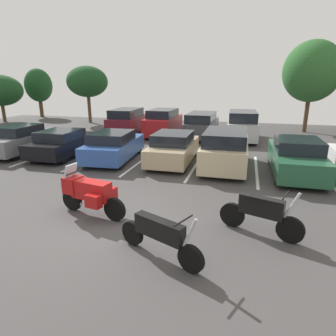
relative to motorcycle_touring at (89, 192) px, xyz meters
name	(u,v)px	position (x,y,z in m)	size (l,w,h in m)	color
ground	(112,222)	(0.79, -0.22, -0.75)	(44.00, 44.00, 0.10)	#423F3F
motorcycle_touring	(89,192)	(0.00, 0.00, 0.00)	(2.23, 1.01, 1.47)	black
motorcycle_second	(160,235)	(2.61, -1.57, -0.14)	(2.15, 1.07, 1.24)	black
motorcycle_third	(261,214)	(4.79, 0.09, -0.12)	(2.07, 0.88, 1.32)	black
parking_stripes	(140,162)	(-0.62, 5.87, -0.69)	(22.02, 4.97, 0.01)	silver
car_grey	(23,139)	(-7.49, 6.03, 0.05)	(1.85, 4.66, 1.54)	slate
car_black	(64,143)	(-4.90, 6.04, -0.01)	(1.98, 4.55, 1.39)	black
car_blue	(114,146)	(-2.00, 5.89, 0.01)	(2.25, 4.44, 1.44)	#2D519E
car_tan	(173,148)	(0.99, 6.14, 0.03)	(1.89, 4.27, 1.48)	tan
car_champagne	(225,149)	(3.45, 5.84, 0.18)	(1.96, 4.35, 1.74)	#C1B289
car_green	(296,157)	(6.37, 5.74, 0.04)	(1.91, 4.78, 1.54)	#235638
car_far_maroon	(128,121)	(-4.19, 13.02, 0.24)	(2.02, 4.70, 1.88)	maroon
car_far_red	(163,123)	(-1.46, 12.96, 0.24)	(1.84, 4.43, 1.90)	maroon
car_far_charcoal	(202,125)	(1.28, 13.06, 0.17)	(1.90, 4.86, 1.72)	#38383D
car_far_silver	(242,126)	(4.02, 12.82, 0.27)	(2.07, 4.56, 1.93)	#B7B7BC
tree_center_right	(312,72)	(8.68, 17.41, 3.78)	(4.14, 4.14, 6.69)	#4C3823
tree_left	(87,82)	(-10.15, 17.92, 3.05)	(3.72, 3.72, 5.15)	#4C3823
tree_far_right	(38,86)	(-17.73, 20.76, 2.66)	(2.84, 2.84, 5.12)	#4C3823
tree_center_left	(0,90)	(-18.67, 16.42, 2.25)	(4.09, 4.09, 4.40)	#4C3823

